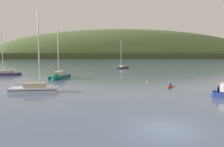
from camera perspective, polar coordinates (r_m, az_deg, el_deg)
name	(u,v)px	position (r m, az deg, el deg)	size (l,w,h in m)	color
ground	(166,129)	(15.55, 14.29, -14.37)	(1400.00, 1400.00, 0.00)	slate
far_shoreline_hill	(124,58)	(252.17, 3.32, 4.22)	(414.76, 89.29, 67.85)	#3C4E24
sailboat_near_mooring	(59,78)	(45.37, -14.14, -1.12)	(3.58, 7.72, 12.88)	#0F564C
sailboat_midwater_white	(40,90)	(30.89, -18.79, -4.32)	(7.25, 2.79, 12.13)	white
sailboat_far_left	(121,68)	(73.95, 2.43, 1.40)	(5.40, 6.26, 11.01)	#232328
sailboat_outer_reach	(3,75)	(57.84, -27.28, -0.27)	(7.07, 2.68, 11.79)	navy
canoe_with_paddler	(170,86)	(34.69, 15.29, -3.30)	(2.32, 3.86, 1.02)	maroon
mooring_buoy_far_upstream	(148,82)	(39.16, 9.65, -2.36)	(0.51, 0.51, 0.59)	#E06675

